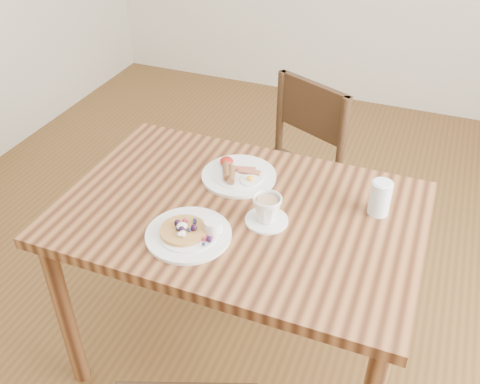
# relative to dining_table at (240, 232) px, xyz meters

# --- Properties ---
(ground) EXTENTS (5.00, 5.00, 0.00)m
(ground) POSITION_rel_dining_table_xyz_m (0.00, 0.00, -0.65)
(ground) COLOR brown
(ground) RESTS_ON ground
(dining_table) EXTENTS (1.20, 0.80, 0.75)m
(dining_table) POSITION_rel_dining_table_xyz_m (0.00, 0.00, 0.00)
(dining_table) COLOR brown
(dining_table) RESTS_ON ground
(chair_far) EXTENTS (0.56, 0.56, 0.88)m
(chair_far) POSITION_rel_dining_table_xyz_m (-0.02, 0.65, -0.16)
(chair_far) COLOR #3A2715
(chair_far) RESTS_ON ground
(pancake_plate) EXTENTS (0.27, 0.27, 0.06)m
(pancake_plate) POSITION_rel_dining_table_xyz_m (-0.09, -0.18, 0.11)
(pancake_plate) COLOR white
(pancake_plate) RESTS_ON dining_table
(breakfast_plate) EXTENTS (0.27, 0.27, 0.04)m
(breakfast_plate) POSITION_rel_dining_table_xyz_m (-0.08, 0.17, 0.11)
(breakfast_plate) COLOR white
(breakfast_plate) RESTS_ON dining_table
(teacup_saucer) EXTENTS (0.14, 0.14, 0.10)m
(teacup_saucer) POSITION_rel_dining_table_xyz_m (0.10, -0.03, 0.14)
(teacup_saucer) COLOR white
(teacup_saucer) RESTS_ON dining_table
(water_glass) EXTENTS (0.07, 0.07, 0.12)m
(water_glass) POSITION_rel_dining_table_xyz_m (0.43, 0.15, 0.16)
(water_glass) COLOR silver
(water_glass) RESTS_ON dining_table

